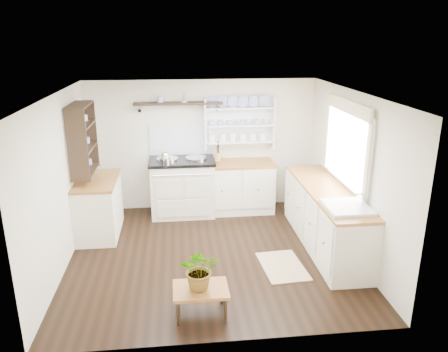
% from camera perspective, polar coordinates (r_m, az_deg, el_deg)
% --- Properties ---
extents(floor, '(4.00, 3.80, 0.01)m').
position_cam_1_polar(floor, '(6.42, -1.64, -10.14)').
color(floor, black).
rests_on(floor, ground).
extents(wall_back, '(4.00, 0.02, 2.30)m').
position_cam_1_polar(wall_back, '(7.78, -2.87, 4.04)').
color(wall_back, beige).
rests_on(wall_back, ground).
extents(wall_right, '(0.02, 3.80, 2.30)m').
position_cam_1_polar(wall_right, '(6.43, 16.34, 0.28)').
color(wall_right, beige).
rests_on(wall_right, ground).
extents(wall_left, '(0.02, 3.80, 2.30)m').
position_cam_1_polar(wall_left, '(6.15, -20.66, -0.97)').
color(wall_left, beige).
rests_on(wall_left, ground).
extents(ceiling, '(4.00, 3.80, 0.01)m').
position_cam_1_polar(ceiling, '(5.70, -1.85, 10.68)').
color(ceiling, white).
rests_on(ceiling, wall_back).
extents(window, '(0.08, 1.55, 1.22)m').
position_cam_1_polar(window, '(6.43, 15.74, 4.19)').
color(window, white).
rests_on(window, wall_right).
extents(aga_cooker, '(1.11, 0.77, 1.02)m').
position_cam_1_polar(aga_cooker, '(7.64, -5.42, -1.34)').
color(aga_cooker, beige).
rests_on(aga_cooker, floor).
extents(back_cabinets, '(1.27, 0.63, 0.90)m').
position_cam_1_polar(back_cabinets, '(7.75, 1.78, -1.32)').
color(back_cabinets, white).
rests_on(back_cabinets, floor).
extents(right_cabinets, '(0.62, 2.43, 0.90)m').
position_cam_1_polar(right_cabinets, '(6.64, 13.09, -5.22)').
color(right_cabinets, white).
rests_on(right_cabinets, floor).
extents(belfast_sink, '(0.55, 0.60, 0.45)m').
position_cam_1_polar(belfast_sink, '(5.87, 15.69, -5.00)').
color(belfast_sink, white).
rests_on(belfast_sink, right_cabinets).
extents(left_cabinets, '(0.62, 1.13, 0.90)m').
position_cam_1_polar(left_cabinets, '(7.14, -16.04, -3.80)').
color(left_cabinets, white).
rests_on(left_cabinets, floor).
extents(plate_rack, '(1.20, 0.22, 0.90)m').
position_cam_1_polar(plate_rack, '(7.72, 1.96, 7.03)').
color(plate_rack, white).
rests_on(plate_rack, wall_back).
extents(high_shelf, '(1.50, 0.29, 0.16)m').
position_cam_1_polar(high_shelf, '(7.50, -5.99, 9.35)').
color(high_shelf, black).
rests_on(high_shelf, wall_back).
extents(left_shelving, '(0.28, 0.80, 1.05)m').
position_cam_1_polar(left_shelving, '(6.85, -17.98, 4.68)').
color(left_shelving, black).
rests_on(left_shelving, wall_left).
extents(kettle, '(0.19, 0.19, 0.23)m').
position_cam_1_polar(kettle, '(7.36, -7.71, 2.26)').
color(kettle, silver).
rests_on(kettle, aga_cooker).
extents(utensil_crock, '(0.12, 0.12, 0.15)m').
position_cam_1_polar(utensil_crock, '(7.63, -0.84, 2.48)').
color(utensil_crock, '#AE7A3F').
rests_on(utensil_crock, back_cabinets).
extents(center_table, '(0.62, 0.44, 0.33)m').
position_cam_1_polar(center_table, '(5.05, -3.06, -14.84)').
color(center_table, brown).
rests_on(center_table, floor).
extents(potted_plant, '(0.46, 0.41, 0.48)m').
position_cam_1_polar(potted_plant, '(4.90, -3.12, -12.06)').
color(potted_plant, '#3F7233').
rests_on(potted_plant, center_table).
extents(floor_rug, '(0.61, 0.89, 0.02)m').
position_cam_1_polar(floor_rug, '(6.14, 7.65, -11.60)').
color(floor_rug, '#9B895A').
rests_on(floor_rug, floor).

